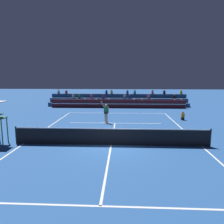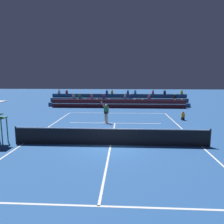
{
  "view_description": "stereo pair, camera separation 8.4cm",
  "coord_description": "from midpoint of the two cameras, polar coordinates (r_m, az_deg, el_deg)",
  "views": [
    {
      "loc": [
        0.71,
        -12.91,
        4.17
      ],
      "look_at": [
        -0.24,
        5.92,
        1.1
      ],
      "focal_mm": 35.0,
      "sensor_mm": 36.0,
      "label": 1
    },
    {
      "loc": [
        0.79,
        -12.9,
        4.17
      ],
      "look_at": [
        -0.24,
        5.92,
        1.1
      ],
      "focal_mm": 35.0,
      "sensor_mm": 36.0,
      "label": 2
    }
  ],
  "objects": [
    {
      "name": "bleacher_stand",
      "position": [
        31.84,
        1.54,
        2.9
      ],
      "size": [
        19.66,
        2.85,
        2.28
      ],
      "color": "navy",
      "rests_on": "ground"
    },
    {
      "name": "tennis_net",
      "position": [
        13.42,
        -0.42,
        -6.42
      ],
      "size": [
        12.0,
        0.1,
        1.1
      ],
      "color": "black",
      "rests_on": "ground"
    },
    {
      "name": "sponsor_banner_wall",
      "position": [
        29.34,
        1.41,
        2.16
      ],
      "size": [
        18.0,
        0.26,
        1.1
      ],
      "color": "#51191E",
      "rests_on": "ground"
    },
    {
      "name": "tennis_ball",
      "position": [
        15.52,
        -6.63,
        -6.27
      ],
      "size": [
        0.07,
        0.07,
        0.07
      ],
      "primitive_type": "sphere",
      "color": "#C6DB33",
      "rests_on": "ground"
    },
    {
      "name": "ground_plane",
      "position": [
        13.58,
        -0.41,
        -8.63
      ],
      "size": [
        120.0,
        120.0,
        0.0
      ],
      "primitive_type": "plane",
      "color": "#285699"
    },
    {
      "name": "tennis_player",
      "position": [
        19.78,
        -1.75,
        -0.02
      ],
      "size": [
        1.07,
        0.7,
        2.41
      ],
      "color": "beige",
      "rests_on": "ground"
    },
    {
      "name": "court_lines",
      "position": [
        13.58,
        -0.41,
        -8.62
      ],
      "size": [
        11.1,
        23.9,
        0.01
      ],
      "color": "white",
      "rests_on": "ground"
    },
    {
      "name": "ball_kid_courtside",
      "position": [
        22.2,
        17.89,
        -1.16
      ],
      "size": [
        0.3,
        0.36,
        0.84
      ],
      "color": "black",
      "rests_on": "ground"
    }
  ]
}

